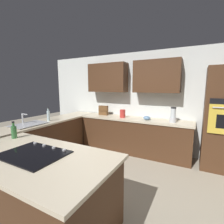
# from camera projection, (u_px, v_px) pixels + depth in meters

# --- Properties ---
(ground_plane) EXTENTS (14.00, 14.00, 0.00)m
(ground_plane) POSITION_uv_depth(u_px,v_px,m) (103.00, 188.00, 2.74)
(ground_plane) COLOR #9E937F
(wall_back) EXTENTS (6.00, 0.44, 2.60)m
(wall_back) POSITION_uv_depth(u_px,v_px,m) (139.00, 95.00, 4.34)
(wall_back) COLOR silver
(wall_back) RESTS_ON ground
(lower_cabinets_back) EXTENTS (2.80, 0.60, 0.86)m
(lower_cabinets_back) POSITION_uv_depth(u_px,v_px,m) (133.00, 136.00, 4.23)
(lower_cabinets_back) COLOR #472B19
(lower_cabinets_back) RESTS_ON ground
(countertop_back) EXTENTS (2.84, 0.64, 0.04)m
(countertop_back) POSITION_uv_depth(u_px,v_px,m) (134.00, 119.00, 4.16)
(countertop_back) COLOR beige
(countertop_back) RESTS_ON lower_cabinets_back
(lower_cabinets_side) EXTENTS (0.60, 2.90, 0.86)m
(lower_cabinets_side) POSITION_uv_depth(u_px,v_px,m) (51.00, 139.00, 4.00)
(lower_cabinets_side) COLOR #472B19
(lower_cabinets_side) RESTS_ON ground
(countertop_side) EXTENTS (0.64, 2.94, 0.04)m
(countertop_side) POSITION_uv_depth(u_px,v_px,m) (50.00, 121.00, 3.93)
(countertop_side) COLOR beige
(countertop_side) RESTS_ON lower_cabinets_side
(island_base) EXTENTS (1.93, 0.99, 0.86)m
(island_base) POSITION_uv_depth(u_px,v_px,m) (36.00, 190.00, 2.01)
(island_base) COLOR #472B19
(island_base) RESTS_ON ground
(island_top) EXTENTS (2.01, 1.07, 0.04)m
(island_top) POSITION_uv_depth(u_px,v_px,m) (33.00, 156.00, 1.94)
(island_top) COLOR beige
(island_top) RESTS_ON island_base
(sink_unit) EXTENTS (0.46, 0.70, 0.23)m
(sink_unit) POSITION_uv_depth(u_px,v_px,m) (29.00, 124.00, 3.44)
(sink_unit) COLOR #515456
(sink_unit) RESTS_ON countertop_side
(cooktop) EXTENTS (0.76, 0.56, 0.03)m
(cooktop) POSITION_uv_depth(u_px,v_px,m) (34.00, 154.00, 1.94)
(cooktop) COLOR black
(cooktop) RESTS_ON island_top
(blender) EXTENTS (0.15, 0.15, 0.35)m
(blender) POSITION_uv_depth(u_px,v_px,m) (173.00, 116.00, 3.67)
(blender) COLOR silver
(blender) RESTS_ON countertop_back
(mixing_bowl) EXTENTS (0.18, 0.18, 0.10)m
(mixing_bowl) POSITION_uv_depth(u_px,v_px,m) (147.00, 118.00, 3.96)
(mixing_bowl) COLOR #668CB2
(mixing_bowl) RESTS_ON countertop_back
(spice_rack) EXTENTS (0.27, 0.11, 0.27)m
(spice_rack) POSITION_uv_depth(u_px,v_px,m) (103.00, 110.00, 4.64)
(spice_rack) COLOR brown
(spice_rack) RESTS_ON countertop_back
(kettle) EXTENTS (0.15, 0.15, 0.21)m
(kettle) POSITION_uv_depth(u_px,v_px,m) (123.00, 114.00, 4.25)
(kettle) COLOR red
(kettle) RESTS_ON countertop_back
(dish_soap_bottle) EXTENTS (0.07, 0.07, 0.32)m
(dish_soap_bottle) POSITION_uv_depth(u_px,v_px,m) (48.00, 116.00, 3.82)
(dish_soap_bottle) COLOR silver
(dish_soap_bottle) RESTS_ON countertop_side
(oil_bottle) EXTENTS (0.08, 0.08, 0.27)m
(oil_bottle) POSITION_uv_depth(u_px,v_px,m) (14.00, 132.00, 2.53)
(oil_bottle) COLOR #336B38
(oil_bottle) RESTS_ON island_top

